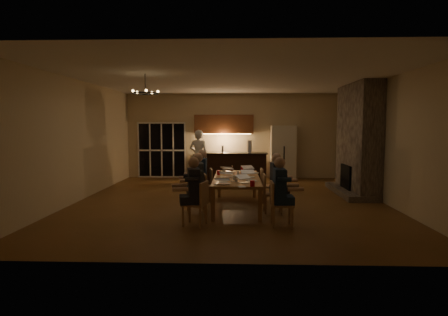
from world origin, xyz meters
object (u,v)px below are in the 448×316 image
laptop_e (229,168)px  plate_left (222,182)px  refrigerator (283,152)px  chandelier (145,93)px  redcup_near (252,183)px  person_left_mid (198,183)px  plate_near (252,180)px  redcup_mid (219,173)px  can_cola (232,168)px  bar_bottle (223,149)px  chair_left_mid (196,193)px  laptop_d (248,173)px  person_right_mid (276,183)px  laptop_f (249,168)px  standing_person (199,156)px  person_right_near (279,192)px  person_left_far (202,176)px  bar_blender (250,147)px  redcup_far (242,168)px  dining_table (237,193)px  chair_left_near (195,204)px  mug_front (234,177)px  chair_left_far (203,186)px  chair_right_near (282,204)px  mug_mid (238,173)px  bar_island (237,168)px  chair_right_mid (273,193)px  laptop_c (227,173)px  person_left_near (194,191)px  can_silver (236,179)px  laptop_b (246,178)px  chair_right_far (269,186)px  laptop_a (223,179)px  mug_back (224,171)px  plate_far (254,173)px

laptop_e → plate_left: 1.92m
refrigerator → chandelier: 6.69m
redcup_near → plate_left: size_ratio=0.48×
person_left_mid → plate_near: 1.23m
redcup_mid → can_cola: same height
bar_bottle → laptop_e: bearing=-84.3°
chair_left_mid → laptop_d: size_ratio=2.78×
person_right_mid → laptop_f: bearing=15.5°
standing_person → plate_left: standing_person is taller
person_right_near → redcup_mid: person_right_near is taller
person_left_far → bar_blender: bearing=157.4°
standing_person → bar_blender: (1.80, -0.47, 0.36)m
person_left_mid → redcup_far: size_ratio=11.50×
redcup_far → dining_table: bearing=-96.3°
plate_near → chair_left_near: bearing=-137.4°
dining_table → mug_front: mug_front is taller
redcup_far → plate_near: 1.99m
person_right_mid → person_left_far: size_ratio=1.00×
laptop_f → redcup_mid: 1.00m
chair_left_far → chair_right_near: 2.80m
chair_right_near → laptop_d: laptop_d is taller
person_right_near → mug_mid: (-0.81, 2.15, 0.11)m
plate_near → dining_table: bearing=121.4°
bar_island → chair_right_mid: (0.84, -4.16, -0.10)m
refrigerator → laptop_f: (-1.37, -3.91, -0.14)m
mug_front → can_cola: size_ratio=0.83×
mug_front → redcup_mid: (-0.41, 0.81, 0.01)m
chair_left_near → redcup_near: bearing=118.7°
laptop_c → plate_left: size_ratio=1.29×
person_left_near → standing_person: size_ratio=0.74×
chair_left_mid → chair_right_near: size_ratio=1.00×
person_right_near → laptop_f: (-0.52, 2.64, 0.17)m
person_left_near → can_silver: size_ratio=11.50×
chair_left_near → person_left_near: person_left_near is taller
person_left_far → chandelier: size_ratio=2.22×
laptop_b → bar_blender: bar_blender is taller
chair_right_far → person_right_near: 2.28m
refrigerator → chair_right_far: refrigerator is taller
person_left_mid → laptop_a: (0.59, -0.56, 0.17)m
chandelier → mug_back: size_ratio=6.23×
plate_far → laptop_a: bearing=-112.2°
chandelier → laptop_e: chandelier is taller
chair_left_mid → person_right_mid: size_ratio=0.64×
chandelier → redcup_mid: (1.67, 0.69, -1.94)m
mug_front → laptop_f: bearing=74.4°
person_right_near → mug_mid: 2.30m
can_cola → chair_right_far: bearing=-36.4°
person_left_far → mug_front: 1.31m
person_right_mid → plate_left: 1.30m
person_left_far → mug_mid: bearing=85.8°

